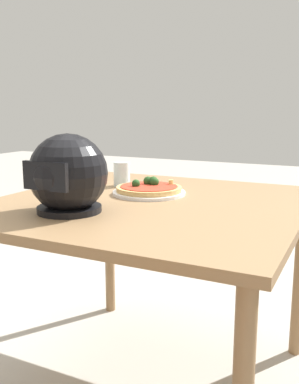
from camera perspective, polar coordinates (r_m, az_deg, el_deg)
ground_plane at (r=1.87m, az=0.07°, el=-23.84°), size 14.00×14.00×0.00m
dining_table at (r=1.59m, az=0.07°, el=-3.83°), size 1.07×1.10×0.74m
pizza_plate at (r=1.68m, az=-0.07°, el=-0.09°), size 0.28×0.28×0.01m
pizza at (r=1.68m, az=-0.06°, el=0.57°), size 0.25×0.25×0.05m
motorcycle_helmet at (r=1.40m, az=-10.61°, el=2.19°), size 0.25×0.25×0.25m
drinking_glass at (r=1.86m, az=-3.64°, el=2.35°), size 0.07×0.07×0.10m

